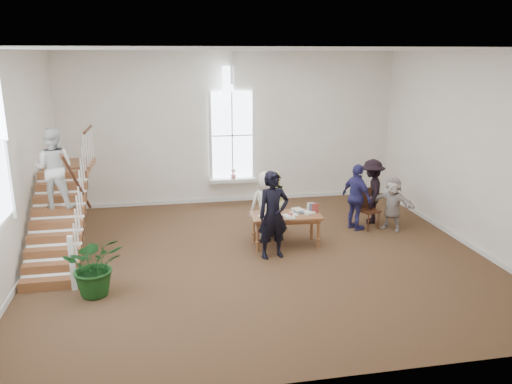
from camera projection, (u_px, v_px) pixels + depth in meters
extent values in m
plane|color=#462B1B|center=(260.00, 256.00, 11.27)|extent=(10.00, 10.00, 0.00)
plane|color=silver|center=(232.00, 129.00, 14.93)|extent=(10.00, 0.00, 10.00)
plane|color=silver|center=(328.00, 229.00, 6.41)|extent=(10.00, 0.00, 10.00)
plane|color=silver|center=(11.00, 168.00, 9.79)|extent=(0.00, 9.00, 9.00)
plane|color=silver|center=(472.00, 151.00, 11.55)|extent=(0.00, 9.00, 9.00)
plane|color=white|center=(261.00, 49.00, 10.07)|extent=(10.00, 10.00, 0.00)
cube|color=white|center=(233.00, 180.00, 15.18)|extent=(1.45, 0.28, 0.10)
plane|color=white|center=(232.00, 136.00, 14.93)|extent=(2.60, 0.00, 2.60)
plane|color=white|center=(231.00, 81.00, 14.50)|extent=(0.60, 0.60, 0.85)
cube|color=white|center=(233.00, 199.00, 15.49)|extent=(10.00, 0.04, 0.12)
imported|color=pink|center=(233.00, 174.00, 15.09)|extent=(0.17, 0.17, 0.30)
cube|color=brown|center=(50.00, 283.00, 9.72)|extent=(1.10, 0.30, 0.20)
cube|color=brown|center=(52.00, 267.00, 9.95)|extent=(1.10, 0.30, 0.20)
cube|color=brown|center=(54.00, 252.00, 10.18)|extent=(1.10, 0.30, 0.20)
cube|color=brown|center=(55.00, 238.00, 10.41)|extent=(1.10, 0.30, 0.20)
cube|color=brown|center=(57.00, 224.00, 10.64)|extent=(1.10, 0.30, 0.20)
cube|color=brown|center=(59.00, 211.00, 10.87)|extent=(1.10, 0.30, 0.20)
cube|color=brown|center=(61.00, 199.00, 11.10)|extent=(1.10, 0.30, 0.20)
cube|color=brown|center=(62.00, 187.00, 11.33)|extent=(1.10, 0.30, 0.20)
cube|color=brown|center=(64.00, 175.00, 11.56)|extent=(1.10, 0.30, 0.20)
cube|color=brown|center=(70.00, 165.00, 12.41)|extent=(1.10, 1.20, 0.12)
cube|color=white|center=(72.00, 263.00, 9.54)|extent=(0.10, 0.10, 1.10)
cylinder|color=#3A1C0F|center=(78.00, 185.00, 10.50)|extent=(0.07, 2.74, 1.86)
imported|color=silver|center=(54.00, 168.00, 10.61)|extent=(0.94, 0.79, 1.72)
cube|color=brown|center=(286.00, 215.00, 11.74)|extent=(1.67, 0.88, 0.05)
cube|color=brown|center=(286.00, 218.00, 11.76)|extent=(1.54, 0.76, 0.10)
cylinder|color=brown|center=(258.00, 237.00, 11.45)|extent=(0.07, 0.07, 0.72)
cylinder|color=brown|center=(318.00, 234.00, 11.65)|extent=(0.07, 0.07, 0.72)
cylinder|color=brown|center=(254.00, 228.00, 12.04)|extent=(0.07, 0.07, 0.72)
cylinder|color=brown|center=(312.00, 225.00, 12.24)|extent=(0.07, 0.07, 0.72)
cube|color=silver|center=(294.00, 214.00, 11.72)|extent=(0.18, 0.31, 0.02)
cube|color=beige|center=(298.00, 210.00, 12.01)|extent=(0.30, 0.34, 0.04)
cube|color=tan|center=(270.00, 210.00, 11.95)|extent=(0.24, 0.29, 0.05)
cube|color=silver|center=(290.00, 218.00, 11.47)|extent=(0.24, 0.22, 0.03)
cube|color=#4C5972|center=(303.00, 212.00, 11.88)|extent=(0.28, 0.30, 0.04)
cube|color=maroon|center=(265.00, 217.00, 11.51)|extent=(0.18, 0.23, 0.04)
cube|color=white|center=(308.00, 213.00, 11.75)|extent=(0.21, 0.23, 0.06)
cube|color=#BFB299|center=(267.00, 215.00, 11.62)|extent=(0.21, 0.26, 0.05)
cube|color=silver|center=(286.00, 216.00, 11.52)|extent=(0.20, 0.27, 0.06)
cube|color=beige|center=(310.00, 212.00, 11.83)|extent=(0.23, 0.27, 0.04)
cube|color=tan|center=(296.00, 212.00, 11.90)|extent=(0.29, 0.31, 0.02)
cube|color=silver|center=(265.00, 217.00, 11.53)|extent=(0.31, 0.34, 0.03)
cube|color=#4C5972|center=(298.00, 212.00, 11.90)|extent=(0.25, 0.25, 0.03)
cube|color=maroon|center=(288.00, 215.00, 11.61)|extent=(0.30, 0.31, 0.04)
imported|color=black|center=(273.00, 215.00, 10.98)|extent=(0.80, 0.60, 1.98)
imported|color=silver|center=(266.00, 205.00, 12.22)|extent=(0.87, 0.61, 1.67)
imported|color=#FBF99C|center=(274.00, 201.00, 12.76)|extent=(0.83, 0.69, 1.56)
imported|color=navy|center=(357.00, 197.00, 12.78)|extent=(0.75, 1.10, 1.73)
imported|color=black|center=(372.00, 191.00, 13.31)|extent=(1.00, 1.28, 1.74)
imported|color=#BBAFA8|center=(392.00, 204.00, 12.80)|extent=(1.14, 1.26, 1.39)
imported|color=#133E15|center=(95.00, 265.00, 9.34)|extent=(1.18, 1.05, 1.20)
cube|color=#3A1C0F|center=(369.00, 211.00, 12.95)|extent=(0.58, 0.58, 0.05)
cube|color=#3A1C0F|center=(364.00, 198.00, 13.04)|extent=(0.44, 0.20, 0.54)
cylinder|color=#3A1C0F|center=(368.00, 223.00, 12.78)|extent=(0.04, 0.04, 0.47)
cylinder|color=#3A1C0F|center=(379.00, 220.00, 12.96)|extent=(0.04, 0.04, 0.47)
cylinder|color=#3A1C0F|center=(358.00, 219.00, 13.08)|extent=(0.04, 0.04, 0.47)
cylinder|color=#3A1C0F|center=(369.00, 217.00, 13.26)|extent=(0.04, 0.04, 0.47)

